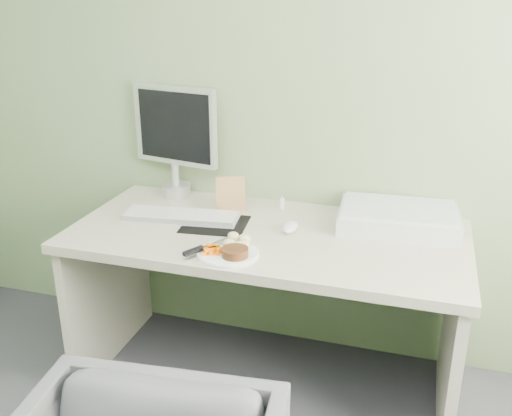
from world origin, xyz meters
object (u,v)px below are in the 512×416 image
(plate, at_px, (228,254))
(scanner, at_px, (398,218))
(monitor, at_px, (175,135))
(desk, at_px, (266,272))

(plate, relative_size, scanner, 0.48)
(scanner, height_order, monitor, monitor)
(desk, xyz_separation_m, monitor, (-0.53, 0.31, 0.47))
(plate, bearing_deg, scanner, 38.44)
(plate, bearing_deg, desk, 73.20)
(plate, height_order, scanner, scanner)
(desk, bearing_deg, scanner, 22.46)
(monitor, bearing_deg, scanner, 5.08)
(scanner, xyz_separation_m, monitor, (-1.04, 0.10, 0.25))
(desk, bearing_deg, monitor, 149.49)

